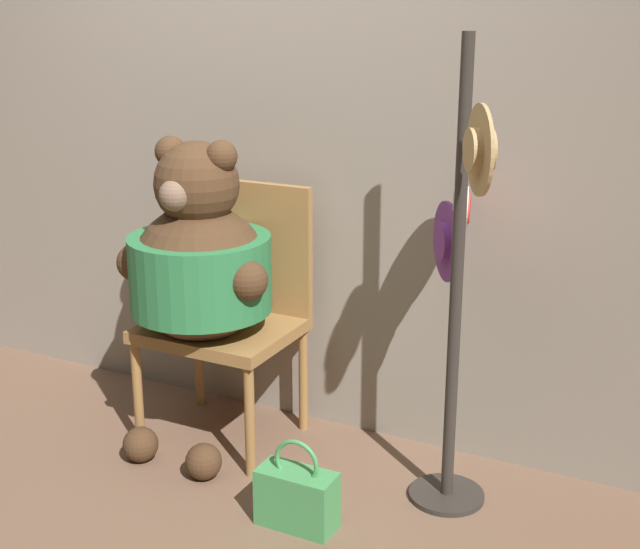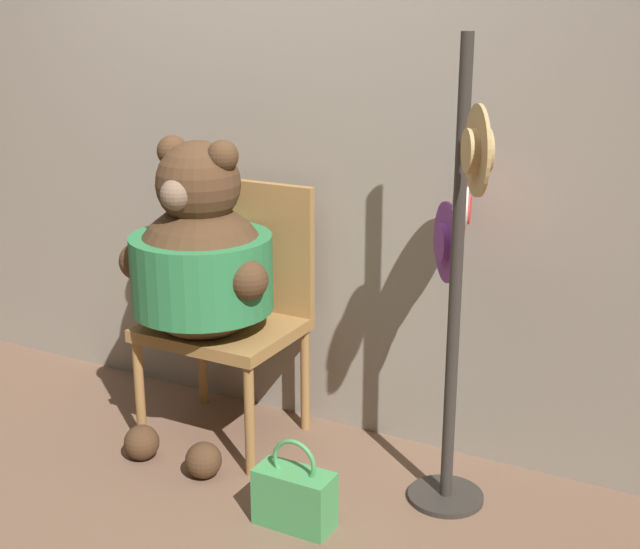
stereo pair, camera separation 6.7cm
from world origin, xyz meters
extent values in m
plane|color=brown|center=(0.00, 0.00, 0.00)|extent=(14.00, 14.00, 0.00)
cube|color=gray|center=(0.00, 0.79, 1.26)|extent=(8.00, 0.10, 2.52)
cylinder|color=#9E703D|center=(-0.35, 0.20, 0.23)|extent=(0.04, 0.04, 0.46)
cylinder|color=#9E703D|center=(0.18, 0.20, 0.23)|extent=(0.04, 0.04, 0.46)
cylinder|color=#9E703D|center=(-0.35, 0.63, 0.23)|extent=(0.04, 0.04, 0.46)
cylinder|color=#9E703D|center=(0.18, 0.63, 0.23)|extent=(0.04, 0.04, 0.46)
cube|color=#9E703D|center=(-0.08, 0.41, 0.48)|extent=(0.59, 0.50, 0.05)
cube|color=#9E703D|center=(-0.08, 0.64, 0.78)|extent=(0.59, 0.04, 0.55)
sphere|color=#4C331E|center=(-0.12, 0.34, 0.74)|extent=(0.55, 0.55, 0.55)
cylinder|color=#2D7F47|center=(-0.12, 0.34, 0.74)|extent=(0.56, 0.56, 0.30)
sphere|color=#4C331E|center=(-0.12, 0.34, 1.10)|extent=(0.33, 0.33, 0.33)
sphere|color=#4C331E|center=(-0.23, 0.34, 1.21)|extent=(0.12, 0.12, 0.12)
sphere|color=#4C331E|center=(0.00, 0.34, 1.21)|extent=(0.12, 0.12, 0.12)
sphere|color=#7A604C|center=(-0.12, 0.20, 1.08)|extent=(0.12, 0.12, 0.12)
sphere|color=#4C331E|center=(-0.38, 0.27, 0.77)|extent=(0.15, 0.15, 0.15)
sphere|color=#4C331E|center=(0.14, 0.27, 0.77)|extent=(0.15, 0.15, 0.15)
sphere|color=#4C331E|center=(-0.27, 0.09, 0.07)|extent=(0.14, 0.14, 0.14)
sphere|color=#4C331E|center=(0.03, 0.09, 0.07)|extent=(0.14, 0.14, 0.14)
cylinder|color=#332D28|center=(0.91, 0.39, 0.01)|extent=(0.28, 0.28, 0.02)
cylinder|color=#332D28|center=(0.91, 0.39, 0.84)|extent=(0.04, 0.04, 1.68)
cylinder|color=silver|center=(0.87, 0.52, 1.08)|extent=(0.10, 0.29, 0.30)
cylinder|color=silver|center=(0.87, 0.52, 1.08)|extent=(0.09, 0.15, 0.14)
cylinder|color=#7A388E|center=(0.84, 0.49, 0.95)|extent=(0.18, 0.24, 0.29)
cylinder|color=#7A388E|center=(0.84, 0.49, 0.95)|extent=(0.13, 0.15, 0.14)
cylinder|color=tan|center=(1.02, 0.22, 1.33)|extent=(0.16, 0.25, 0.29)
cylinder|color=tan|center=(1.02, 0.22, 1.33)|extent=(0.13, 0.15, 0.14)
cylinder|color=red|center=(0.87, 0.57, 1.06)|extent=(0.07, 0.22, 0.22)
cylinder|color=red|center=(0.87, 0.57, 1.06)|extent=(0.07, 0.11, 0.11)
cube|color=#479E56|center=(0.51, -0.03, 0.10)|extent=(0.28, 0.13, 0.21)
torus|color=#479E56|center=(0.51, -0.03, 0.25)|extent=(0.17, 0.02, 0.17)
camera|label=1|loc=(1.82, -2.42, 1.78)|focal=50.00mm
camera|label=2|loc=(1.88, -2.39, 1.78)|focal=50.00mm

